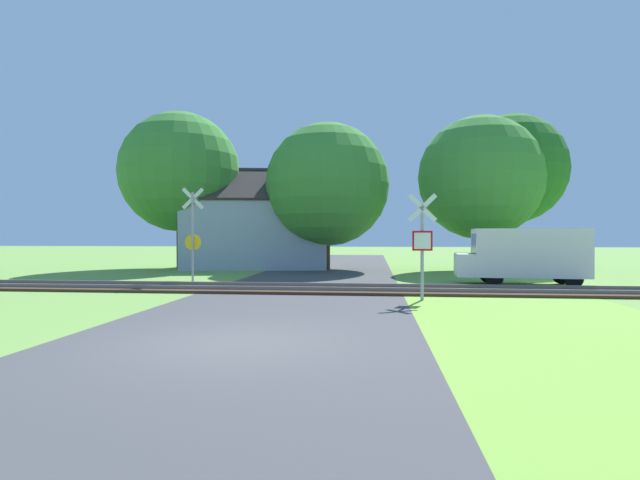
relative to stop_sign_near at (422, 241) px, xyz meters
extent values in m
plane|color=#6B9942|center=(-3.96, -6.43, -1.80)|extent=(160.00, 160.00, 0.00)
cube|color=#424244|center=(-3.96, -4.43, -1.79)|extent=(6.94, 80.00, 0.01)
cube|color=#422D1E|center=(-3.96, 2.24, -1.75)|extent=(60.00, 2.60, 0.10)
cube|color=slate|center=(-3.96, 2.96, -1.64)|extent=(60.00, 0.08, 0.12)
cube|color=slate|center=(-3.96, 1.52, -1.64)|extent=(60.00, 0.08, 0.12)
cylinder|color=#9E9EA5|center=(0.00, 0.03, -0.32)|extent=(0.10, 0.10, 2.95)
cube|color=red|center=(0.00, -0.04, 0.01)|extent=(0.60, 0.03, 0.60)
cube|color=white|center=(0.00, -0.06, 0.01)|extent=(0.49, 0.02, 0.49)
cube|color=white|center=(0.00, -0.04, 1.01)|extent=(0.88, 0.04, 0.88)
cube|color=white|center=(0.00, -0.04, 1.01)|extent=(0.88, 0.04, 0.88)
cylinder|color=#9E9EA5|center=(-8.69, 4.03, 0.06)|extent=(0.09, 0.09, 3.71)
cube|color=white|center=(-8.70, 4.09, 1.66)|extent=(0.87, 0.20, 0.88)
cube|color=white|center=(-8.70, 4.09, 1.66)|extent=(0.87, 0.20, 0.88)
cylinder|color=yellow|center=(-8.70, 4.10, -0.10)|extent=(0.63, 0.15, 0.64)
cube|color=#99A3B7|center=(-8.59, 14.33, 0.25)|extent=(9.00, 6.40, 4.09)
cube|color=#332D2D|center=(-8.37, 13.10, 3.20)|extent=(9.03, 4.34, 2.14)
cube|color=#332D2D|center=(-8.81, 15.57, 3.20)|extent=(9.03, 4.34, 2.14)
cube|color=brown|center=(-6.36, 14.73, 3.23)|extent=(0.58, 0.58, 1.10)
cylinder|color=#513823|center=(-13.03, 13.55, -0.25)|extent=(0.42, 0.42, 3.10)
sphere|color=#3D8433|center=(-13.03, 13.55, 3.98)|extent=(7.15, 7.15, 7.15)
cylinder|color=#513823|center=(-4.13, 13.36, -0.67)|extent=(0.33, 0.33, 2.25)
sphere|color=#3D8433|center=(-4.13, 13.36, 3.12)|extent=(7.10, 7.10, 7.10)
cylinder|color=#513823|center=(6.54, 14.92, -0.06)|extent=(0.38, 0.38, 3.48)
sphere|color=#286B23|center=(6.54, 14.92, 4.07)|extent=(6.37, 6.37, 6.37)
cylinder|color=#513823|center=(4.43, 13.18, -0.48)|extent=(0.31, 0.31, 2.62)
sphere|color=#3D8433|center=(4.43, 13.18, 3.39)|extent=(6.84, 6.84, 6.84)
cube|color=white|center=(4.65, 5.20, -0.51)|extent=(4.32, 2.19, 1.90)
cube|color=white|center=(2.20, 5.38, -1.01)|extent=(0.83, 1.85, 0.90)
cube|color=#19232D|center=(2.57, 5.35, -0.17)|extent=(0.15, 1.61, 0.85)
cube|color=navy|center=(4.72, 6.16, -0.84)|extent=(3.77, 0.28, 0.16)
cylinder|color=black|center=(3.28, 6.08, -1.46)|extent=(0.69, 0.23, 0.68)
cylinder|color=black|center=(3.17, 4.53, -1.46)|extent=(0.69, 0.23, 0.68)
cylinder|color=black|center=(6.13, 5.88, -1.46)|extent=(0.69, 0.23, 0.68)
cylinder|color=black|center=(6.02, 4.32, -1.46)|extent=(0.69, 0.23, 0.68)
camera|label=1|loc=(-1.47, -15.30, 0.16)|focal=28.00mm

